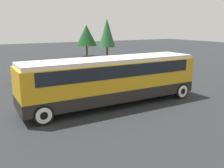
% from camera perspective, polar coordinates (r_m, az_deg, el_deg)
% --- Properties ---
extents(ground_plane, '(120.00, 120.00, 0.00)m').
position_cam_1_polar(ground_plane, '(15.58, 0.00, -4.70)').
color(ground_plane, '#26282B').
extents(tour_bus, '(11.13, 2.63, 2.91)m').
position_cam_1_polar(tour_bus, '(15.19, 0.31, 1.70)').
color(tour_bus, black).
rests_on(tour_bus, ground_plane).
extents(parked_car_near, '(4.10, 1.97, 1.42)m').
position_cam_1_polar(parked_car_near, '(21.27, -2.62, 2.10)').
color(parked_car_near, silver).
rests_on(parked_car_near, ground_plane).
extents(parked_car_mid, '(4.07, 1.87, 1.35)m').
position_cam_1_polar(parked_car_mid, '(22.84, -16.69, 2.23)').
color(parked_car_mid, maroon).
rests_on(parked_car_mid, ground_plane).
extents(tree_left, '(2.33, 2.33, 5.82)m').
position_cam_1_polar(tree_left, '(36.01, -1.16, 11.60)').
color(tree_left, brown).
rests_on(tree_left, ground_plane).
extents(tree_center, '(3.20, 3.20, 4.97)m').
position_cam_1_polar(tree_center, '(40.16, -5.85, 11.01)').
color(tree_center, brown).
rests_on(tree_center, ground_plane).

